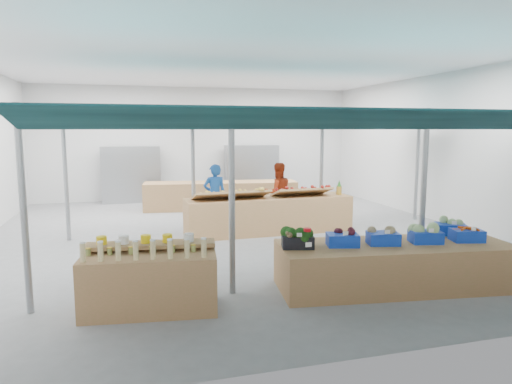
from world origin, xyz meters
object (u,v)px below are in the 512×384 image
(bottle_shelf, at_px, (150,279))
(crate_stack, at_px, (444,240))
(vendor_right, at_px, (278,193))
(veg_counter, at_px, (394,266))
(fruit_counter, at_px, (269,215))
(vendor_left, at_px, (215,195))

(bottle_shelf, distance_m, crate_stack, 6.25)
(vendor_right, bearing_deg, veg_counter, 90.40)
(veg_counter, bearing_deg, fruit_counter, 107.23)
(vendor_right, bearing_deg, crate_stack, 117.78)
(bottle_shelf, relative_size, vendor_left, 1.18)
(crate_stack, xyz_separation_m, vendor_right, (-2.33, 4.13, 0.54))
(fruit_counter, bearing_deg, bottle_shelf, -127.50)
(vendor_left, height_order, vendor_right, same)
(crate_stack, relative_size, vendor_left, 0.37)
(fruit_counter, xyz_separation_m, crate_stack, (2.93, -3.03, -0.14))
(fruit_counter, height_order, vendor_right, vendor_right)
(bottle_shelf, height_order, fruit_counter, bottle_shelf)
(vendor_right, bearing_deg, bottle_shelf, 53.86)
(fruit_counter, relative_size, vendor_right, 2.50)
(veg_counter, height_order, vendor_left, vendor_left)
(veg_counter, bearing_deg, vendor_left, 116.80)
(vendor_left, bearing_deg, fruit_counter, 135.80)
(fruit_counter, bearing_deg, vendor_right, 59.70)
(veg_counter, bearing_deg, vendor_right, 99.19)
(veg_counter, relative_size, fruit_counter, 0.90)
(crate_stack, height_order, vendor_left, vendor_left)
(veg_counter, height_order, vendor_right, vendor_right)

